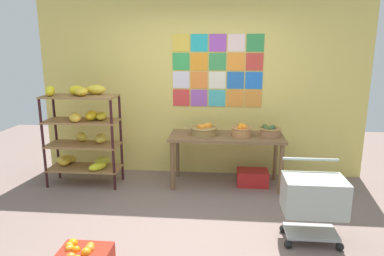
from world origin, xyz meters
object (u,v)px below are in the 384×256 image
(fruit_basket_left, at_px, (242,130))
(produce_crate_under_table, at_px, (252,178))
(fruit_basket_right, at_px, (204,130))
(display_table, at_px, (226,142))
(banana_shelf_unit, at_px, (83,130))
(fruit_basket_back_left, at_px, (270,131))
(shopping_cart, at_px, (314,198))

(fruit_basket_left, distance_m, produce_crate_under_table, 0.74)
(fruit_basket_right, bearing_deg, display_table, -1.88)
(banana_shelf_unit, relative_size, produce_crate_under_table, 3.26)
(fruit_basket_back_left, bearing_deg, shopping_cart, -79.51)
(banana_shelf_unit, bearing_deg, display_table, 3.74)
(fruit_basket_right, height_order, produce_crate_under_table, fruit_basket_right)
(shopping_cart, bearing_deg, fruit_basket_back_left, 89.79)
(shopping_cart, bearing_deg, display_table, 110.24)
(fruit_basket_left, bearing_deg, shopping_cart, -64.88)
(display_table, bearing_deg, fruit_basket_left, -10.84)
(banana_shelf_unit, xyz_separation_m, fruit_basket_back_left, (2.61, 0.13, 0.01))
(display_table, xyz_separation_m, produce_crate_under_table, (0.38, 0.02, -0.53))
(fruit_basket_left, bearing_deg, fruit_basket_right, 174.56)
(fruit_basket_left, relative_size, shopping_cart, 0.35)
(display_table, xyz_separation_m, shopping_cart, (0.86, -1.43, -0.17))
(banana_shelf_unit, relative_size, fruit_basket_back_left, 4.78)
(display_table, distance_m, fruit_basket_right, 0.36)
(display_table, xyz_separation_m, fruit_basket_back_left, (0.59, -0.00, 0.17))
(fruit_basket_back_left, height_order, shopping_cart, fruit_basket_back_left)
(display_table, relative_size, fruit_basket_left, 5.50)
(fruit_basket_right, distance_m, produce_crate_under_table, 0.99)
(fruit_basket_back_left, distance_m, shopping_cart, 1.49)
(produce_crate_under_table, distance_m, shopping_cart, 1.57)
(fruit_basket_right, bearing_deg, banana_shelf_unit, -175.22)
(produce_crate_under_table, bearing_deg, fruit_basket_back_left, -6.27)
(fruit_basket_back_left, bearing_deg, banana_shelf_unit, -177.15)
(banana_shelf_unit, distance_m, fruit_basket_right, 1.70)
(banana_shelf_unit, bearing_deg, fruit_basket_right, 4.78)
(banana_shelf_unit, distance_m, shopping_cart, 3.17)
(produce_crate_under_table, relative_size, shopping_cart, 0.54)
(fruit_basket_right, xyz_separation_m, fruit_basket_left, (0.52, -0.05, 0.02))
(fruit_basket_right, bearing_deg, fruit_basket_back_left, -0.76)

